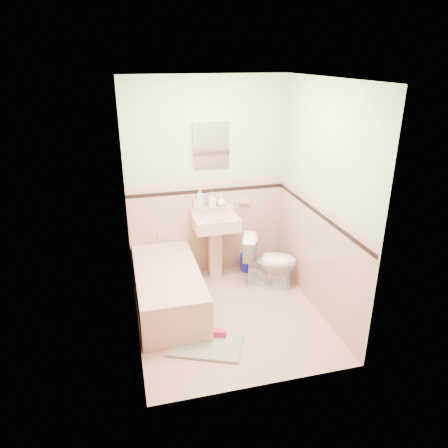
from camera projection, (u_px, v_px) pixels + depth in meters
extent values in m
plane|color=#D89E8D|center=(230.00, 315.00, 4.67)|extent=(2.20, 2.20, 0.00)
plane|color=white|center=(231.00, 78.00, 3.73)|extent=(2.20, 2.20, 0.00)
plane|color=beige|center=(207.00, 180.00, 5.19)|extent=(2.50, 0.00, 2.50)
plane|color=beige|center=(268.00, 258.00, 3.21)|extent=(2.50, 0.00, 2.50)
plane|color=beige|center=(129.00, 219.00, 3.97)|extent=(0.00, 2.50, 2.50)
plane|color=beige|center=(321.00, 202.00, 4.43)|extent=(0.00, 2.50, 2.50)
plane|color=#DBA392|center=(208.00, 229.00, 5.42)|extent=(2.00, 0.00, 2.00)
plane|color=#DBA392|center=(264.00, 327.00, 3.47)|extent=(2.00, 0.00, 2.00)
plane|color=#DBA392|center=(135.00, 279.00, 4.22)|extent=(0.00, 2.20, 2.20)
plane|color=#DBA392|center=(315.00, 257.00, 4.67)|extent=(0.00, 2.20, 2.20)
plane|color=black|center=(207.00, 191.00, 5.22)|extent=(2.00, 0.00, 2.00)
plane|color=black|center=(266.00, 271.00, 3.28)|extent=(2.00, 0.00, 2.00)
plane|color=black|center=(132.00, 231.00, 4.02)|extent=(0.00, 2.20, 2.20)
plane|color=black|center=(319.00, 214.00, 4.48)|extent=(0.00, 2.20, 2.20)
plane|color=#D89387|center=(207.00, 183.00, 5.18)|extent=(2.00, 0.00, 2.00)
plane|color=#D89387|center=(267.00, 260.00, 3.24)|extent=(2.00, 0.00, 2.00)
plane|color=#D89387|center=(131.00, 222.00, 3.99)|extent=(0.00, 2.20, 2.20)
plane|color=#D89387|center=(319.00, 205.00, 4.44)|extent=(0.00, 2.20, 2.20)
cube|color=#D3A091|center=(168.00, 290.00, 4.74)|extent=(0.70, 1.50, 0.45)
cylinder|color=silver|center=(159.00, 233.00, 5.23)|extent=(0.04, 0.12, 0.04)
cylinder|color=silver|center=(213.00, 206.00, 5.22)|extent=(0.02, 0.02, 0.10)
cube|color=white|center=(211.00, 145.00, 5.01)|extent=(0.44, 0.04, 0.55)
cube|color=#D3A091|center=(244.00, 201.00, 5.37)|extent=(0.13, 0.07, 0.04)
imported|color=#B2B2B2|center=(200.00, 198.00, 5.19)|extent=(0.12, 0.12, 0.26)
imported|color=#B2B2B2|center=(212.00, 200.00, 5.23)|extent=(0.10, 0.10, 0.19)
imported|color=#B2B2B2|center=(221.00, 201.00, 5.27)|extent=(0.13, 0.13, 0.14)
cylinder|color=white|center=(195.00, 204.00, 5.20)|extent=(0.04, 0.04, 0.12)
imported|color=white|center=(270.00, 261.00, 5.16)|extent=(0.74, 0.58, 0.67)
cube|color=gray|center=(206.00, 344.00, 4.18)|extent=(0.84, 0.71, 0.03)
cube|color=#BF1E59|center=(218.00, 333.00, 4.28)|extent=(0.18, 0.13, 0.06)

